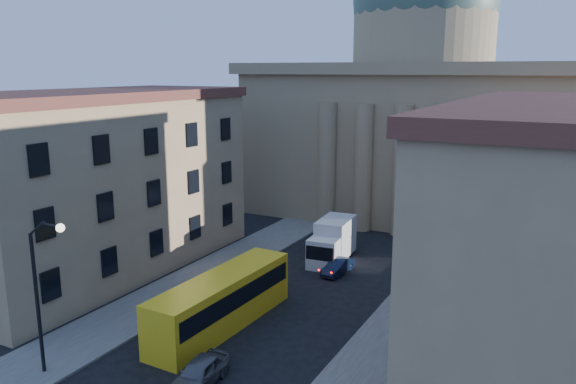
{
  "coord_description": "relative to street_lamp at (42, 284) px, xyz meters",
  "views": [
    {
      "loc": [
        17.35,
        -10.5,
        16.32
      ],
      "look_at": [
        1.32,
        19.98,
        8.77
      ],
      "focal_mm": 35.0,
      "sensor_mm": 36.0,
      "label": 1
    }
  ],
  "objects": [
    {
      "name": "sidewalk_left",
      "position": [
        -1.53,
        10.0,
        -5.21
      ],
      "size": [
        5.0,
        60.0,
        0.15
      ],
      "primitive_type": "cube",
      "color": "#53514C",
      "rests_on": "ground"
    },
    {
      "name": "sidewalk_right",
      "position": [
        15.47,
        10.0,
        -5.21
      ],
      "size": [
        5.0,
        60.0,
        0.15
      ],
      "primitive_type": "cube",
      "color": "#53514C",
      "rests_on": "ground"
    },
    {
      "name": "church",
      "position": [
        6.97,
        47.47,
        6.59
      ],
      "size": [
        68.02,
        28.76,
        36.6
      ],
      "color": "#907A58",
      "rests_on": "ground"
    },
    {
      "name": "building_left",
      "position": [
        -10.03,
        14.0,
        2.14
      ],
      "size": [
        11.6,
        26.6,
        14.7
      ],
      "color": "tan",
      "rests_on": "ground"
    },
    {
      "name": "building_right",
      "position": [
        23.97,
        14.0,
        2.14
      ],
      "size": [
        11.6,
        26.6,
        14.7
      ],
      "color": "tan",
      "rests_on": "ground"
    },
    {
      "name": "street_lamp",
      "position": [
        0.0,
        0.0,
        0.0
      ],
      "size": [
        2.62,
        0.44,
        8.83
      ],
      "color": "black",
      "rests_on": "ground"
    },
    {
      "name": "car_right_far",
      "position": [
        7.77,
        2.94,
        -4.55
      ],
      "size": [
        2.08,
        4.45,
        1.47
      ],
      "primitive_type": "imported",
      "rotation": [
        0.0,
        0.0,
        0.08
      ],
      "color": "#535359",
      "rests_on": "ground"
    },
    {
      "name": "car_right_distant",
      "position": [
        7.77,
        21.71,
        -4.67
      ],
      "size": [
        1.65,
        3.83,
        1.23
      ],
      "primitive_type": "imported",
      "rotation": [
        0.0,
        0.0,
        -0.09
      ],
      "color": "black",
      "rests_on": "ground"
    },
    {
      "name": "city_bus",
      "position": [
        4.85,
        9.39,
        -3.45
      ],
      "size": [
        3.26,
        12.24,
        3.42
      ],
      "rotation": [
        0.0,
        0.0,
        -0.04
      ],
      "color": "yellow",
      "rests_on": "ground"
    },
    {
      "name": "box_truck",
      "position": [
        6.0,
        24.57,
        -3.62
      ],
      "size": [
        3.03,
        6.58,
        3.52
      ],
      "rotation": [
        0.0,
        0.0,
        0.08
      ],
      "color": "silver",
      "rests_on": "ground"
    }
  ]
}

